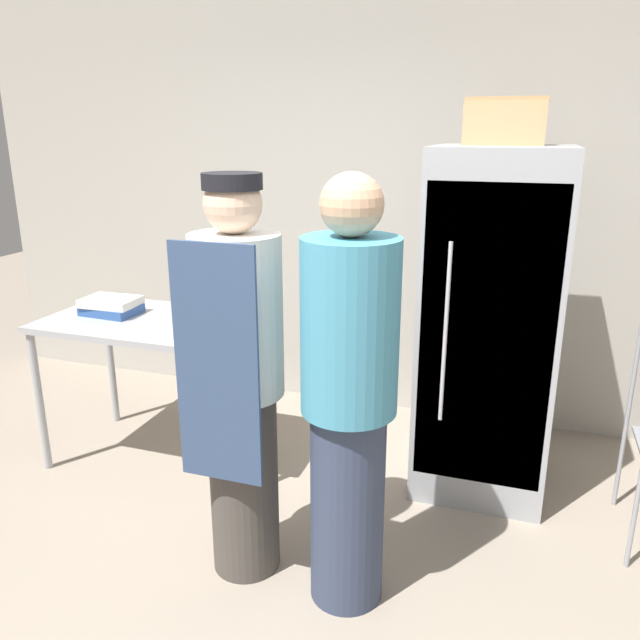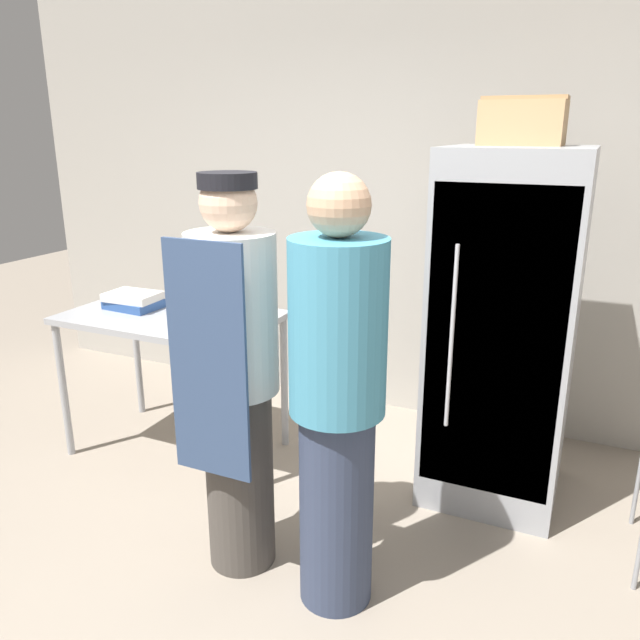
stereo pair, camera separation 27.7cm
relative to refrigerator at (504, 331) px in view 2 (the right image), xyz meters
The scene contains 10 objects.
ground_plane 1.83m from the refrigerator, 112.93° to the right, with size 14.00×14.00×0.00m, color gray.
back_wall 1.21m from the refrigerator, 125.94° to the left, with size 6.40×0.12×3.02m, color #ADA89E.
refrigerator is the anchor object (origin of this frame).
prep_counter 1.88m from the refrigerator, 169.01° to the right, with size 1.22×0.73×0.87m.
donut_box 1.47m from the refrigerator, 162.24° to the right, with size 0.27×0.20×0.24m.
blender_pitcher 1.68m from the refrigerator, behind, with size 0.15×0.15×0.28m.
binder_stack 2.15m from the refrigerator, behind, with size 0.32×0.24×0.10m.
cardboard_storage_box 1.03m from the refrigerator, 96.78° to the left, with size 0.39×0.31×0.23m.
person_baker 1.44m from the refrigerator, 130.89° to the right, with size 0.37×0.39×1.75m.
person_customer 1.21m from the refrigerator, 112.15° to the right, with size 0.38×0.38×1.77m.
Camera 2 is at (1.02, -1.70, 1.91)m, focal length 35.00 mm.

